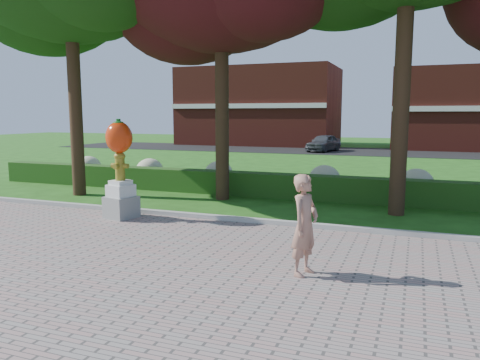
# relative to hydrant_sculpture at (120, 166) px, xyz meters

# --- Properties ---
(ground) EXTENTS (100.00, 100.00, 0.00)m
(ground) POSITION_rel_hydrant_sculpture_xyz_m (3.37, -2.28, -1.43)
(ground) COLOR #205114
(ground) RESTS_ON ground
(walkway) EXTENTS (40.00, 14.00, 0.04)m
(walkway) POSITION_rel_hydrant_sculpture_xyz_m (3.37, -6.28, -1.41)
(walkway) COLOR gray
(walkway) RESTS_ON ground
(curb) EXTENTS (40.00, 0.18, 0.15)m
(curb) POSITION_rel_hydrant_sculpture_xyz_m (3.37, 0.72, -1.36)
(curb) COLOR #ADADA5
(curb) RESTS_ON ground
(lawn_hedge) EXTENTS (24.00, 0.70, 0.80)m
(lawn_hedge) POSITION_rel_hydrant_sculpture_xyz_m (3.37, 4.72, -1.03)
(lawn_hedge) COLOR #1C4313
(lawn_hedge) RESTS_ON ground
(hydrangea_row) EXTENTS (20.10, 1.10, 0.99)m
(hydrangea_row) POSITION_rel_hydrant_sculpture_xyz_m (3.94, 5.72, -0.88)
(hydrangea_row) COLOR #BCBC90
(hydrangea_row) RESTS_ON ground
(street) EXTENTS (50.00, 8.00, 0.02)m
(street) POSITION_rel_hydrant_sculpture_xyz_m (3.37, 25.72, -1.42)
(street) COLOR black
(street) RESTS_ON ground
(building_left) EXTENTS (14.00, 8.00, 7.00)m
(building_left) POSITION_rel_hydrant_sculpture_xyz_m (-6.63, 31.72, 2.07)
(building_left) COLOR maroon
(building_left) RESTS_ON ground
(building_right) EXTENTS (12.00, 8.00, 6.40)m
(building_right) POSITION_rel_hydrant_sculpture_xyz_m (11.37, 31.72, 1.77)
(building_right) COLOR maroon
(building_right) RESTS_ON ground
(hydrant_sculpture) EXTENTS (0.88, 0.88, 2.63)m
(hydrant_sculpture) POSITION_rel_hydrant_sculpture_xyz_m (0.00, 0.00, 0.00)
(hydrant_sculpture) COLOR gray
(hydrant_sculpture) RESTS_ON walkway
(woman) EXTENTS (0.58, 0.73, 1.75)m
(woman) POSITION_rel_hydrant_sculpture_xyz_m (5.60, -2.67, -0.52)
(woman) COLOR #AE7863
(woman) RESTS_ON walkway
(parked_car) EXTENTS (2.38, 4.05, 1.29)m
(parked_car) POSITION_rel_hydrant_sculpture_xyz_m (0.75, 24.71, -0.77)
(parked_car) COLOR #464A4F
(parked_car) RESTS_ON street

